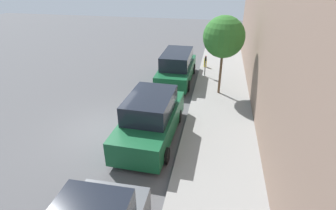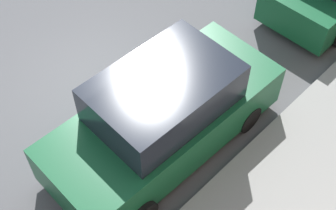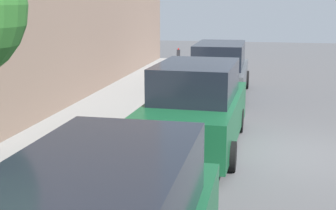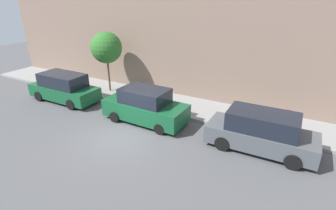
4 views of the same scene
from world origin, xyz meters
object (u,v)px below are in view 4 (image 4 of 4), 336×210
(parking_meter_near, at_px, (286,120))
(parked_minivan_third, at_px, (64,88))
(parked_suv_second, at_px, (145,106))
(parking_meter_far, at_px, (75,78))
(fire_hydrant, at_px, (57,81))
(parked_minivan_nearest, at_px, (261,132))
(street_tree, at_px, (106,48))

(parking_meter_near, bearing_deg, parked_minivan_third, 97.20)
(parked_suv_second, bearing_deg, parked_minivan_third, 89.93)
(parked_suv_second, relative_size, parking_meter_far, 3.54)
(parked_minivan_third, xyz_separation_m, parking_meter_near, (1.74, -13.73, 0.11))
(parking_meter_far, bearing_deg, parked_minivan_third, -154.87)
(parking_meter_near, relative_size, fire_hydrant, 2.09)
(parking_meter_near, xyz_separation_m, fire_hydrant, (-0.10, 16.41, -0.54))
(parked_minivan_nearest, distance_m, fire_hydrant, 15.62)
(parked_minivan_third, relative_size, street_tree, 1.16)
(parking_meter_far, bearing_deg, parked_suv_second, -103.34)
(parking_meter_far, height_order, street_tree, street_tree)
(parked_minivan_nearest, height_order, parked_suv_second, parked_suv_second)
(parked_minivan_third, height_order, street_tree, street_tree)
(street_tree, bearing_deg, parked_minivan_third, 148.44)
(parked_suv_second, relative_size, street_tree, 1.14)
(parked_minivan_third, xyz_separation_m, street_tree, (2.70, -1.66, 2.38))
(parking_meter_near, distance_m, fire_hydrant, 16.41)
(parked_minivan_third, distance_m, fire_hydrant, 3.16)
(street_tree, bearing_deg, parked_minivan_nearest, -103.29)
(parking_meter_near, relative_size, street_tree, 0.34)
(parked_minivan_nearest, relative_size, parked_minivan_third, 1.00)
(fire_hydrant, bearing_deg, parked_minivan_third, -121.46)
(fire_hydrant, bearing_deg, street_tree, -76.17)
(street_tree, relative_size, fire_hydrant, 6.15)
(parked_suv_second, xyz_separation_m, parking_meter_far, (1.74, 7.35, 0.06))
(parking_meter_far, distance_m, fire_hydrant, 1.93)
(parked_minivan_third, xyz_separation_m, fire_hydrant, (1.64, 2.67, -0.43))
(parking_meter_far, height_order, fire_hydrant, parking_meter_far)
(parked_minivan_third, bearing_deg, fire_hydrant, 58.54)
(parking_meter_near, xyz_separation_m, parking_meter_far, (-0.00, 14.55, -0.04))
(parked_minivan_third, height_order, parking_meter_far, parked_minivan_third)
(street_tree, distance_m, fire_hydrant, 5.27)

